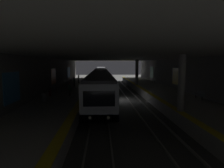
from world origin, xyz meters
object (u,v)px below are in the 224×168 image
object	(u,v)px
metro_train	(101,77)
bench_left_mid	(200,94)
person_walking_mid	(70,89)
backpack_on_floor	(71,89)
person_waiting_near	(79,78)
bench_right_near	(54,87)
bench_left_far	(154,80)
bench_right_mid	(66,82)
trash_bin	(44,98)
suitcase_rolling	(50,93)
pillar_far	(137,72)
bench_right_far	(70,79)
pillar_near	(182,83)
person_standing_far	(74,81)

from	to	relation	value
metro_train	bench_left_mid	distance (m)	25.00
bench_left_mid	person_walking_mid	xyz separation A→B (m)	(2.81, 14.32, 0.30)
backpack_on_floor	metro_train	bearing A→B (deg)	-14.96
person_waiting_near	backpack_on_floor	xyz separation A→B (m)	(-11.14, -0.17, -0.71)
bench_right_near	backpack_on_floor	bearing A→B (deg)	-84.54
bench_left_far	bench_right_mid	bearing A→B (deg)	98.87
person_waiting_near	trash_bin	bearing A→B (deg)	176.06
bench_left_far	suitcase_rolling	distance (m)	22.78
metro_train	suitcase_rolling	bearing A→B (deg)	163.14
suitcase_rolling	trash_bin	size ratio (longest dim) A/B	1.07
pillar_far	bench_right_near	world-z (taller)	pillar_far
pillar_far	bench_right_far	size ratio (longest dim) A/B	2.68
bench_right_mid	trash_bin	world-z (taller)	bench_right_mid
pillar_near	bench_right_far	bearing A→B (deg)	26.02
person_standing_far	person_walking_mid	bearing A→B (deg)	-175.40
bench_left_far	person_walking_mid	xyz separation A→B (m)	(-15.74, 14.32, 0.30)
pillar_near	bench_right_near	size ratio (longest dim) A/B	2.68
pillar_far	bench_right_mid	world-z (taller)	pillar_far
bench_left_mid	bench_right_mid	bearing A→B (deg)	47.05
metro_train	bench_right_near	world-z (taller)	metro_train
bench_right_far	suitcase_rolling	xyz separation A→B (m)	(-18.21, -0.41, -0.22)
bench_left_mid	person_walking_mid	world-z (taller)	person_walking_mid
bench_right_mid	suitcase_rolling	xyz separation A→B (m)	(-12.87, -0.41, -0.22)
person_standing_far	suitcase_rolling	world-z (taller)	person_standing_far
bench_left_mid	person_standing_far	distance (m)	19.57
trash_bin	backpack_on_floor	bearing A→B (deg)	-10.67
metro_train	suitcase_rolling	distance (m)	20.44
bench_left_far	pillar_far	bearing A→B (deg)	131.51
bench_right_near	bench_right_mid	world-z (taller)	same
bench_left_far	trash_bin	size ratio (longest dim) A/B	2.00
bench_right_mid	metro_train	bearing A→B (deg)	-43.46
pillar_far	trash_bin	xyz separation A→B (m)	(-15.56, 12.15, -1.85)
suitcase_rolling	metro_train	bearing A→B (deg)	-16.86
bench_right_mid	person_walking_mid	bearing A→B (deg)	-168.15
bench_right_mid	person_waiting_near	xyz separation A→B (m)	(2.41, -2.04, 0.38)
bench_left_far	bench_right_near	size ratio (longest dim) A/B	1.00
bench_right_far	person_waiting_near	world-z (taller)	person_waiting_near
backpack_on_floor	person_standing_far	bearing A→B (deg)	2.69
bench_right_far	suitcase_rolling	distance (m)	18.22
bench_right_mid	bench_right_far	size ratio (longest dim) A/B	1.00
suitcase_rolling	person_walking_mid	bearing A→B (deg)	-95.13
bench_right_near	person_standing_far	xyz separation A→B (m)	(5.50, -1.97, 0.40)
bench_right_near	bench_right_far	xyz separation A→B (m)	(14.28, 0.00, 0.00)
metro_train	bench_right_mid	distance (m)	9.22
pillar_far	bench_left_mid	xyz separation A→B (m)	(-14.85, -4.18, -1.75)
bench_left_mid	person_walking_mid	bearing A→B (deg)	78.90
bench_right_near	backpack_on_floor	world-z (taller)	bench_right_near
bench_right_near	bench_right_mid	xyz separation A→B (m)	(8.94, 0.00, 0.00)
bench_right_far	trash_bin	bearing A→B (deg)	-178.08
metro_train	person_waiting_near	xyz separation A→B (m)	(-4.28, 4.29, -0.07)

